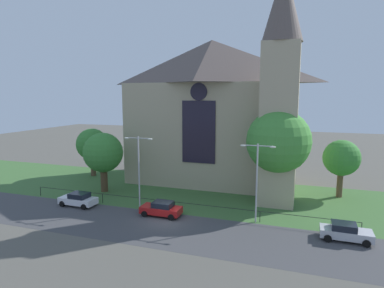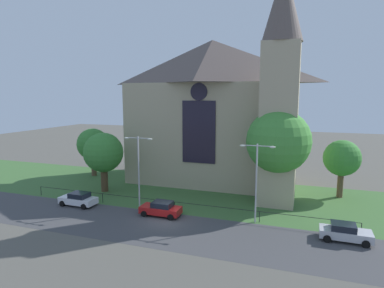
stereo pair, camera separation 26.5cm
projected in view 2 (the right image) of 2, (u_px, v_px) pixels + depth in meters
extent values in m
plane|color=#56544C|center=(197.00, 192.00, 41.98)|extent=(160.00, 160.00, 0.00)
cube|color=#424244|center=(158.00, 228.00, 30.76)|extent=(120.00, 8.00, 0.01)
cube|color=#3D6633|center=(192.00, 197.00, 40.11)|extent=(120.00, 20.00, 0.01)
cube|color=tan|center=(212.00, 133.00, 47.46)|extent=(22.00, 12.00, 14.00)
pyramid|color=#594C47|center=(212.00, 62.00, 45.98)|extent=(22.00, 12.00, 6.00)
cube|color=black|center=(199.00, 132.00, 41.70)|extent=(4.40, 0.16, 8.00)
cylinder|color=black|center=(199.00, 92.00, 40.95)|extent=(2.20, 0.15, 2.20)
cube|color=tan|center=(279.00, 126.00, 36.45)|extent=(4.00, 4.00, 18.00)
cone|color=#594C47|center=(283.00, 3.00, 34.54)|extent=(4.40, 4.40, 8.00)
cylinder|color=black|center=(174.00, 202.00, 34.85)|extent=(35.93, 0.05, 0.05)
cylinder|color=black|center=(41.00, 191.00, 40.74)|extent=(0.06, 0.07, 1.10)
cylinder|color=black|center=(103.00, 198.00, 37.83)|extent=(0.07, 0.07, 1.10)
cylinder|color=black|center=(175.00, 207.00, 34.93)|extent=(0.07, 0.07, 1.10)
cylinder|color=black|center=(259.00, 217.00, 32.02)|extent=(0.07, 0.07, 1.10)
cylinder|color=black|center=(361.00, 229.00, 29.12)|extent=(0.06, 0.07, 1.10)
cylinder|color=brown|center=(94.00, 166.00, 50.71)|extent=(0.78, 0.78, 3.12)
sphere|color=#387F33|center=(93.00, 144.00, 50.21)|extent=(4.83, 4.83, 4.83)
cylinder|color=brown|center=(340.00, 184.00, 39.83)|extent=(0.70, 0.70, 3.25)
sphere|color=#387F33|center=(342.00, 158.00, 39.35)|extent=(4.35, 4.35, 4.35)
cylinder|color=brown|center=(277.00, 185.00, 36.68)|extent=(0.92, 0.92, 4.69)
sphere|color=#428C38|center=(278.00, 141.00, 35.95)|extent=(7.08, 7.08, 7.08)
cylinder|color=#4C3823|center=(104.00, 179.00, 42.34)|extent=(0.90, 0.90, 3.22)
sphere|color=#387F33|center=(103.00, 152.00, 41.82)|extent=(5.07, 5.07, 5.07)
cylinder|color=#B2B2B7|center=(139.00, 173.00, 35.66)|extent=(0.16, 0.16, 8.00)
cylinder|color=#B2B2B7|center=(132.00, 138.00, 35.33)|extent=(1.40, 0.10, 0.10)
cylinder|color=#B2B2B7|center=(144.00, 138.00, 34.87)|extent=(1.40, 0.10, 0.10)
ellipsoid|color=white|center=(127.00, 138.00, 35.56)|extent=(0.57, 0.26, 0.20)
ellipsoid|color=white|center=(150.00, 139.00, 34.66)|extent=(0.57, 0.26, 0.20)
cylinder|color=#B2B2B7|center=(256.00, 184.00, 31.56)|extent=(0.16, 0.16, 7.81)
cylinder|color=#B2B2B7|center=(250.00, 145.00, 31.24)|extent=(1.40, 0.10, 0.10)
cylinder|color=#B2B2B7|center=(265.00, 146.00, 30.79)|extent=(1.40, 0.10, 0.10)
ellipsoid|color=white|center=(243.00, 146.00, 31.48)|extent=(0.57, 0.26, 0.20)
ellipsoid|color=white|center=(272.00, 147.00, 30.57)|extent=(0.57, 0.26, 0.20)
cube|color=silver|center=(78.00, 200.00, 36.96)|extent=(4.24, 1.91, 0.70)
cube|color=black|center=(79.00, 195.00, 36.80)|extent=(2.04, 1.65, 0.55)
cylinder|color=black|center=(62.00, 204.00, 36.68)|extent=(0.65, 0.24, 0.64)
cylinder|color=black|center=(73.00, 199.00, 38.34)|extent=(0.65, 0.24, 0.64)
cylinder|color=black|center=(84.00, 207.00, 35.66)|extent=(0.65, 0.24, 0.64)
cylinder|color=black|center=(94.00, 202.00, 37.32)|extent=(0.65, 0.24, 0.64)
cube|color=#B21919|center=(161.00, 210.00, 33.84)|extent=(4.21, 1.83, 0.70)
cube|color=black|center=(162.00, 204.00, 33.68)|extent=(2.01, 1.62, 0.55)
cylinder|color=black|center=(144.00, 214.00, 33.50)|extent=(0.64, 0.23, 0.64)
cylinder|color=black|center=(152.00, 208.00, 35.19)|extent=(0.64, 0.23, 0.64)
cylinder|color=black|center=(171.00, 217.00, 32.57)|extent=(0.64, 0.23, 0.64)
cylinder|color=black|center=(177.00, 211.00, 34.26)|extent=(0.64, 0.23, 0.64)
cube|color=#B7B7BC|center=(345.00, 234.00, 27.97)|extent=(4.23, 1.86, 0.70)
cube|color=black|center=(343.00, 227.00, 27.94)|extent=(2.02, 1.63, 0.55)
cylinder|color=black|center=(363.00, 235.00, 28.35)|extent=(0.64, 0.23, 0.64)
cylinder|color=black|center=(366.00, 244.00, 26.68)|extent=(0.64, 0.23, 0.64)
cylinder|color=black|center=(326.00, 231.00, 29.34)|extent=(0.64, 0.23, 0.64)
cylinder|color=black|center=(327.00, 239.00, 27.67)|extent=(0.64, 0.23, 0.64)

